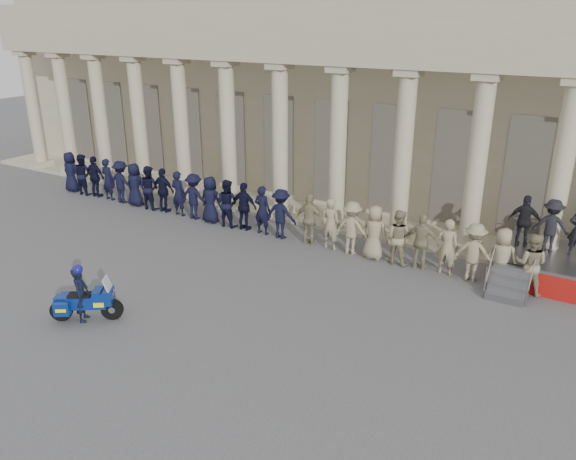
% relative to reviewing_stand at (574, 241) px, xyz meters
% --- Properties ---
extents(ground, '(90.00, 90.00, 0.00)m').
position_rel_reviewing_stand_xyz_m(ground, '(-9.83, -7.41, -1.41)').
color(ground, '#4D4D50').
rests_on(ground, ground).
extents(building, '(40.00, 12.50, 9.00)m').
position_rel_reviewing_stand_xyz_m(building, '(-9.83, 7.34, 3.12)').
color(building, tan).
rests_on(building, ground).
extents(officer_rank, '(21.68, 0.73, 1.93)m').
position_rel_reviewing_stand_xyz_m(officer_rank, '(-11.27, -1.43, -0.44)').
color(officer_rank, black).
rests_on(officer_rank, ground).
extents(reviewing_stand, '(4.23, 4.06, 2.60)m').
position_rel_reviewing_stand_xyz_m(reviewing_stand, '(0.00, 0.00, 0.00)').
color(reviewing_stand, gray).
rests_on(reviewing_stand, ground).
extents(motorcycle, '(1.74, 1.39, 1.29)m').
position_rel_reviewing_stand_xyz_m(motorcycle, '(-11.22, -9.52, -0.85)').
color(motorcycle, black).
rests_on(motorcycle, ground).
extents(rider, '(0.64, 0.70, 1.69)m').
position_rel_reviewing_stand_xyz_m(rider, '(-11.31, -9.58, -0.57)').
color(rider, black).
rests_on(rider, ground).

